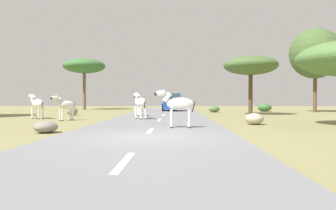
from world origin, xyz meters
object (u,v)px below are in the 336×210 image
(zebra_2, at_px, (37,103))
(tree_4, at_px, (251,66))
(rock_1, at_px, (72,111))
(zebra_1, at_px, (65,105))
(zebra_4, at_px, (140,103))
(rock_0, at_px, (46,127))
(zebra_0, at_px, (138,103))
(tree_3, at_px, (315,54))
(bush_2, at_px, (214,109))
(zebra_3, at_px, (178,104))
(car_0, at_px, (172,103))
(bush_0, at_px, (265,107))
(tree_0, at_px, (84,66))
(rock_2, at_px, (254,119))

(zebra_2, height_order, tree_4, tree_4)
(tree_4, relative_size, rock_1, 5.69)
(zebra_1, relative_size, tree_4, 0.32)
(zebra_4, relative_size, rock_0, 1.82)
(zebra_2, relative_size, zebra_4, 0.99)
(zebra_0, relative_size, zebra_1, 1.11)
(tree_3, bearing_deg, zebra_0, -153.12)
(bush_2, bearing_deg, zebra_3, -101.70)
(zebra_3, height_order, zebra_4, zebra_4)
(car_0, bearing_deg, bush_2, -36.16)
(zebra_1, relative_size, rock_1, 1.81)
(bush_0, bearing_deg, tree_3, -16.42)
(car_0, height_order, bush_2, car_0)
(bush_0, height_order, rock_0, bush_0)
(rock_1, bearing_deg, tree_4, 6.36)
(zebra_4, bearing_deg, zebra_2, 144.36)
(zebra_2, xyz_separation_m, rock_0, (3.92, -8.09, -0.74))
(zebra_3, distance_m, car_0, 19.17)
(zebra_2, bearing_deg, tree_0, 43.72)
(zebra_1, xyz_separation_m, tree_4, (12.26, 7.33, 2.99))
(tree_0, distance_m, rock_2, 26.31)
(zebra_0, distance_m, car_0, 10.11)
(zebra_4, distance_m, tree_0, 20.41)
(zebra_2, distance_m, tree_3, 24.76)
(zebra_1, distance_m, zebra_2, 2.76)
(bush_0, relative_size, rock_1, 1.65)
(tree_3, relative_size, rock_2, 8.48)
(tree_4, height_order, bush_2, tree_4)
(zebra_2, height_order, tree_0, tree_0)
(tree_4, bearing_deg, rock_2, -101.79)
(zebra_3, bearing_deg, car_0, -1.04)
(zebra_3, relative_size, rock_2, 1.86)
(zebra_0, bearing_deg, car_0, -94.64)
(tree_0, bearing_deg, car_0, -24.05)
(zebra_2, xyz_separation_m, zebra_3, (8.78, -6.41, 0.06))
(zebra_2, bearing_deg, zebra_1, -85.98)
(tree_4, height_order, rock_1, tree_4)
(car_0, height_order, rock_1, car_0)
(car_0, bearing_deg, tree_4, -50.42)
(zebra_3, relative_size, tree_4, 0.37)
(zebra_0, height_order, zebra_1, zebra_0)
(zebra_2, distance_m, tree_4, 15.96)
(zebra_4, distance_m, rock_1, 7.65)
(zebra_4, bearing_deg, tree_0, 86.08)
(bush_2, bearing_deg, zebra_4, -117.53)
(rock_0, relative_size, rock_1, 1.10)
(rock_0, bearing_deg, bush_2, 65.56)
(bush_0, bearing_deg, bush_2, -158.74)
(zebra_0, distance_m, zebra_3, 9.70)
(rock_1, bearing_deg, bush_0, 25.36)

